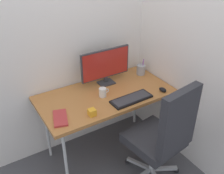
% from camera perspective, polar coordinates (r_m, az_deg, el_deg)
% --- Properties ---
extents(ground_plane, '(8.00, 8.00, 0.00)m').
position_cam_1_polar(ground_plane, '(3.04, -1.25, -13.31)').
color(ground_plane, '#4C4C51').
extents(wall_back, '(2.39, 0.04, 2.80)m').
position_cam_1_polar(wall_back, '(2.62, -5.87, 14.74)').
color(wall_back, white).
rests_on(wall_back, ground_plane).
extents(wall_side_right, '(0.04, 1.74, 2.80)m').
position_cam_1_polar(wall_side_right, '(2.60, 13.81, 13.93)').
color(wall_side_right, white).
rests_on(wall_side_right, ground_plane).
extents(desk, '(1.32, 0.68, 0.74)m').
position_cam_1_polar(desk, '(2.61, -1.42, -2.29)').
color(desk, '#B27038').
rests_on(desk, ground_plane).
extents(office_chair, '(0.55, 0.55, 1.09)m').
position_cam_1_polar(office_chair, '(2.37, 11.15, -10.14)').
color(office_chair, black).
rests_on(office_chair, ground_plane).
extents(monitor, '(0.55, 0.13, 0.38)m').
position_cam_1_polar(monitor, '(2.68, -1.41, 4.83)').
color(monitor, '#333338').
rests_on(monitor, desk).
extents(keyboard, '(0.41, 0.16, 0.02)m').
position_cam_1_polar(keyboard, '(2.49, 4.25, -2.60)').
color(keyboard, black).
rests_on(keyboard, desk).
extents(mouse, '(0.06, 0.09, 0.04)m').
position_cam_1_polar(mouse, '(2.66, 10.98, -0.57)').
color(mouse, black).
rests_on(mouse, desk).
extents(pen_holder, '(0.09, 0.09, 0.18)m').
position_cam_1_polar(pen_holder, '(2.94, 6.30, 3.78)').
color(pen_holder, '#9EA0A5').
rests_on(pen_holder, desk).
extents(notebook, '(0.18, 0.26, 0.02)m').
position_cam_1_polar(notebook, '(2.29, -11.18, -6.62)').
color(notebook, '#B23333').
rests_on(notebook, desk).
extents(coffee_mug, '(0.11, 0.07, 0.09)m').
position_cam_1_polar(coffee_mug, '(2.53, -2.00, -1.15)').
color(coffee_mug, white).
rests_on(coffee_mug, desk).
extents(desk_clamp_accessory, '(0.06, 0.06, 0.06)m').
position_cam_1_polar(desk_clamp_accessory, '(2.28, -4.37, -5.52)').
color(desk_clamp_accessory, orange).
rests_on(desk_clamp_accessory, desk).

